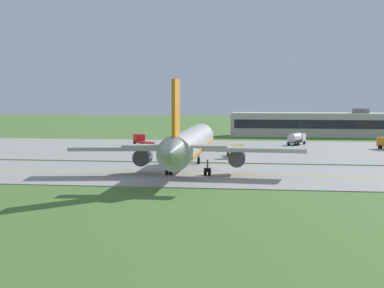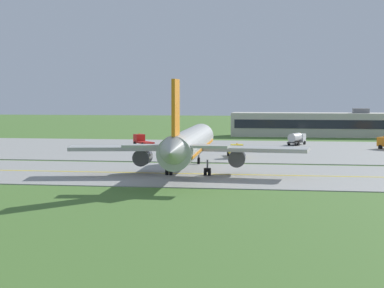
% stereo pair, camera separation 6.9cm
% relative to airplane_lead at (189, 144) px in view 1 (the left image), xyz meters
% --- Properties ---
extents(ground_plane, '(500.00, 500.00, 0.00)m').
position_rel_airplane_lead_xyz_m(ground_plane, '(0.65, 0.14, -4.13)').
color(ground_plane, '#47702D').
extents(taxiway_strip, '(240.00, 28.00, 0.10)m').
position_rel_airplane_lead_xyz_m(taxiway_strip, '(0.65, 0.14, -4.08)').
color(taxiway_strip, gray).
rests_on(taxiway_strip, ground).
extents(apron_pad, '(140.00, 52.00, 0.10)m').
position_rel_airplane_lead_xyz_m(apron_pad, '(10.65, 42.14, -4.08)').
color(apron_pad, gray).
rests_on(apron_pad, ground).
extents(taxiway_centreline, '(220.00, 0.60, 0.01)m').
position_rel_airplane_lead_xyz_m(taxiway_centreline, '(0.65, 0.14, -4.03)').
color(taxiway_centreline, yellow).
rests_on(taxiway_centreline, taxiway_strip).
extents(airplane_lead, '(32.48, 39.63, 12.70)m').
position_rel_airplane_lead_xyz_m(airplane_lead, '(0.00, 0.00, 0.00)').
color(airplane_lead, '#ADADA8').
rests_on(airplane_lead, ground).
extents(service_truck_baggage, '(5.52, 6.33, 2.59)m').
position_rel_airplane_lead_xyz_m(service_truck_baggage, '(-18.27, 49.80, -2.95)').
color(service_truck_baggage, red).
rests_on(service_truck_baggage, ground).
extents(service_truck_fuel, '(3.43, 6.69, 2.59)m').
position_rel_airplane_lead_xyz_m(service_truck_fuel, '(3.96, 25.80, -2.95)').
color(service_truck_fuel, yellow).
rests_on(service_truck_fuel, ground).
extents(service_truck_catering, '(4.00, 6.34, 2.65)m').
position_rel_airplane_lead_xyz_m(service_truck_catering, '(14.01, 56.23, -2.60)').
color(service_truck_catering, silver).
rests_on(service_truck_catering, ground).
extents(terminal_building, '(46.63, 9.60, 7.27)m').
position_rel_airplane_lead_xyz_m(terminal_building, '(20.55, 88.17, -1.07)').
color(terminal_building, beige).
rests_on(terminal_building, ground).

